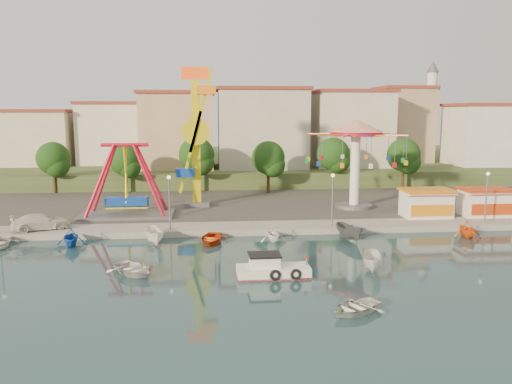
{
  "coord_description": "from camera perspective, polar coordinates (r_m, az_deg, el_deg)",
  "views": [
    {
      "loc": [
        -3.87,
        -34.85,
        11.82
      ],
      "look_at": [
        0.47,
        14.0,
        4.0
      ],
      "focal_mm": 35.0,
      "sensor_mm": 36.0,
      "label": 1
    }
  ],
  "objects": [
    {
      "name": "tree_2",
      "position": [
        70.93,
        -6.8,
        4.22
      ],
      "size": [
        5.02,
        5.02,
        7.85
      ],
      "color": "#382314",
      "rests_on": "quay_deck"
    },
    {
      "name": "cabin_motorboat",
      "position": [
        36.68,
        1.78,
        -8.93
      ],
      "size": [
        5.33,
        2.24,
        1.86
      ],
      "rotation": [
        0.0,
        0.0,
        0.02
      ],
      "color": "white",
      "rests_on": "ground"
    },
    {
      "name": "building_2",
      "position": [
        86.97,
        -7.97,
        6.86
      ],
      "size": [
        11.95,
        9.28,
        11.23
      ],
      "primitive_type": "cube",
      "color": "tan",
      "rests_on": "hill_terrace"
    },
    {
      "name": "tree_1",
      "position": [
        72.42,
        -14.72,
        3.52
      ],
      "size": [
        4.35,
        4.35,
        6.8
      ],
      "color": "#382314",
      "rests_on": "quay_deck"
    },
    {
      "name": "booth_left",
      "position": [
        57.11,
        18.87,
        -1.17
      ],
      "size": [
        5.4,
        3.78,
        3.08
      ],
      "color": "white",
      "rests_on": "quay_deck"
    },
    {
      "name": "rowboat_b",
      "position": [
        31.06,
        11.29,
        -12.76
      ],
      "size": [
        4.35,
        3.97,
        0.74
      ],
      "primitive_type": "imported",
      "rotation": [
        0.0,
        0.0,
        -1.05
      ],
      "color": "silver",
      "rests_on": "ground"
    },
    {
      "name": "tree_0",
      "position": [
        75.42,
        -22.16,
        3.56
      ],
      "size": [
        4.6,
        4.6,
        7.19
      ],
      "color": "#382314",
      "rests_on": "quay_deck"
    },
    {
      "name": "building_5",
      "position": [
        92.63,
        18.08,
        6.63
      ],
      "size": [
        12.77,
        10.96,
        11.21
      ],
      "primitive_type": "cube",
      "color": "tan",
      "rests_on": "hill_terrace"
    },
    {
      "name": "minaret",
      "position": [
        97.39,
        19.34,
        8.99
      ],
      "size": [
        2.8,
        2.8,
        18.0
      ],
      "color": "silver",
      "rests_on": "hill_terrace"
    },
    {
      "name": "moored_boat_7",
      "position": [
        52.02,
        23.0,
        -3.88
      ],
      "size": [
        2.93,
        3.32,
        1.64
      ],
      "primitive_type": "imported",
      "rotation": [
        0.0,
        0.0,
        -0.08
      ],
      "color": "#FA5C16",
      "rests_on": "ground"
    },
    {
      "name": "tree_4",
      "position": [
        74.63,
        8.82,
        4.29
      ],
      "size": [
        4.86,
        4.86,
        7.6
      ],
      "color": "#382314",
      "rests_on": "quay_deck"
    },
    {
      "name": "building_0",
      "position": [
        86.17,
        -25.26,
        6.28
      ],
      "size": [
        9.26,
        9.53,
        11.87
      ],
      "primitive_type": "cube",
      "color": "beige",
      "rests_on": "hill_terrace"
    },
    {
      "name": "building_1",
      "position": [
        88.1,
        -16.58,
        5.76
      ],
      "size": [
        12.33,
        9.01,
        8.63
      ],
      "primitive_type": "cube",
      "color": "silver",
      "rests_on": "hill_terrace"
    },
    {
      "name": "quay_deck",
      "position": [
        97.61,
        -2.77,
        2.27
      ],
      "size": [
        200.0,
        100.0,
        0.6
      ],
      "primitive_type": "cube",
      "color": "#9E998E",
      "rests_on": "ground"
    },
    {
      "name": "lamp_post_1",
      "position": [
        48.81,
        -9.85,
        -1.37
      ],
      "size": [
        0.14,
        0.14,
        5.0
      ],
      "primitive_type": "cylinder",
      "color": "#59595E",
      "rests_on": "quay_deck"
    },
    {
      "name": "skiff",
      "position": [
        39.02,
        13.2,
        -7.75
      ],
      "size": [
        2.39,
        3.84,
        1.39
      ],
      "primitive_type": "imported",
      "rotation": [
        0.0,
        0.0,
        -0.31
      ],
      "color": "silver",
      "rests_on": "ground"
    },
    {
      "name": "kamikaze_tower",
      "position": [
        60.17,
        -6.75,
        5.92
      ],
      "size": [
        4.02,
        3.1,
        16.5
      ],
      "color": "#59595E",
      "rests_on": "quay_deck"
    },
    {
      "name": "moored_boat_2",
      "position": [
        46.3,
        -11.57,
        -4.93
      ],
      "size": [
        2.59,
        4.28,
        1.55
      ],
      "primitive_type": "imported",
      "rotation": [
        0.0,
        0.0,
        0.29
      ],
      "color": "white",
      "rests_on": "ground"
    },
    {
      "name": "booth_mid",
      "position": [
        60.12,
        24.69,
        -1.02
      ],
      "size": [
        5.4,
        3.78,
        3.08
      ],
      "color": "white",
      "rests_on": "quay_deck"
    },
    {
      "name": "asphalt_pad",
      "position": [
        65.92,
        -1.64,
        -0.74
      ],
      "size": [
        90.0,
        28.0,
        0.01
      ],
      "primitive_type": "cube",
      "color": "#4C4944",
      "rests_on": "quay_deck"
    },
    {
      "name": "lamp_post_2",
      "position": [
        50.06,
        8.72,
        -1.08
      ],
      "size": [
        0.14,
        0.14,
        5.0
      ],
      "primitive_type": "cylinder",
      "color": "#59595E",
      "rests_on": "quay_deck"
    },
    {
      "name": "moored_boat_3",
      "position": [
        46.08,
        -5.13,
        -5.31
      ],
      "size": [
        3.49,
        4.42,
        0.83
      ],
      "primitive_type": "imported",
      "rotation": [
        0.0,
        0.0,
        -0.17
      ],
      "color": "#CF4010",
      "rests_on": "ground"
    },
    {
      "name": "hill_terrace",
      "position": [
        102.44,
        -2.89,
        3.27
      ],
      "size": [
        200.0,
        60.0,
        3.0
      ],
      "primitive_type": "cube",
      "color": "#384C26",
      "rests_on": "ground"
    },
    {
      "name": "lamp_post_3",
      "position": [
        56.06,
        24.82,
        -0.73
      ],
      "size": [
        0.14,
        0.14,
        5.0
      ],
      "primitive_type": "cylinder",
      "color": "#59595E",
      "rests_on": "quay_deck"
    },
    {
      "name": "tree_5",
      "position": [
        75.95,
        16.51,
        4.07
      ],
      "size": [
        4.83,
        4.83,
        7.54
      ],
      "color": "#382314",
      "rests_on": "quay_deck"
    },
    {
      "name": "moored_boat_4",
      "position": [
        46.34,
        1.94,
        -4.8
      ],
      "size": [
        2.82,
        3.13,
        1.45
      ],
      "primitive_type": "imported",
      "rotation": [
        0.0,
        0.0,
        0.17
      ],
      "color": "white",
      "rests_on": "ground"
    },
    {
      "name": "moored_boat_5",
      "position": [
        47.74,
        10.62,
        -4.5
      ],
      "size": [
        2.53,
        4.18,
        1.51
      ],
      "primitive_type": "imported",
      "rotation": [
        0.0,
        0.0,
        0.29
      ],
      "color": "#505155",
      "rests_on": "ground"
    },
    {
      "name": "ground",
      "position": [
        37.0,
        1.21,
        -9.57
      ],
      "size": [
        200.0,
        200.0,
        0.0
      ],
      "primitive_type": "plane",
      "color": "#132D36",
      "rests_on": "ground"
    },
    {
      "name": "rowboat_a",
      "position": [
        38.35,
        -13.84,
        -8.49
      ],
      "size": [
        4.9,
        5.07,
        0.86
      ],
      "primitive_type": "imported",
      "rotation": [
        0.0,
        0.0,
        0.69
      ],
      "color": "silver",
      "rests_on": "ground"
    },
    {
      "name": "building_6",
      "position": [
        96.47,
        24.96,
        6.65
      ],
      "size": [
        8.23,
        8.98,
        12.36
      ],
      "primitive_type": "cube",
      "color": "silver",
      "rests_on": "hill_terrace"
    },
    {
      "name": "tree_3",
      "position": [
        69.94,
        1.41,
        3.92
      ],
      "size": [
        4.68,
        4.68,
        7.32
      ],
      "color": "#382314",
      "rests_on": "quay_deck"
    },
    {
      "name": "pirate_ship_ride",
      "position": [
        55.96,
        -14.61,
        1.14
      ],
      "size": [
        10.0,
        5.0,
        8.0
      ],
      "color": "#59595E",
      "rests_on": "quay_deck"
    },
    {
      "name": "building_3",
      "position": [
        84.29,
        1.39,
        6.19
      ],
      "size": [
        12.59,
        10.5,
        9.2
      ],
      "primitive_type": "cube",
      "color": "beige",
      "rests_on": "hill_terrace"
    },
    {
      "name": "wave_swinger",
      "position": [
        59.85,
        11.33,
        5.41
      ],
      "size": [
        11.6,
        11.6,
        10.4
      ],
      "color": "#59595E",
      "rests_on": "quay_deck"
    },
    {
      "name": "building_4",
      "position": [
        90.12,
        9.74,
        6.26
      ],
      "size": [
        10.75,
        9.23,
        9.24
      ],
      "primitive_type": "cube",
      "color": "beige",
      "rests_on": "hill_terrace"
    },
    {
      "name": "van",
      "position": [
        52.64,
        -23.37,
        -3.14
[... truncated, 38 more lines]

